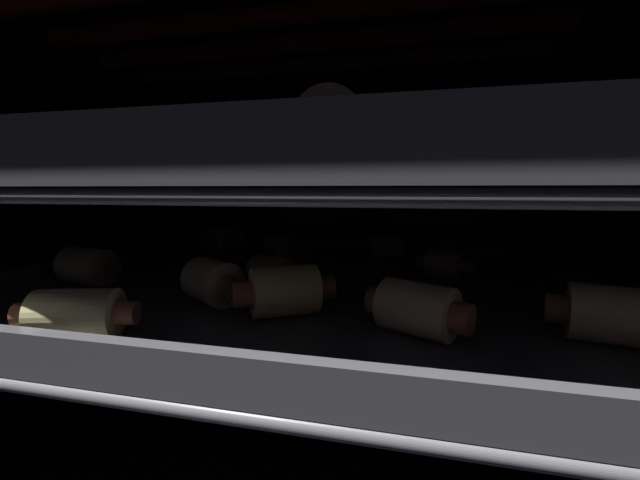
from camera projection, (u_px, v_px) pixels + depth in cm
name	position (u px, v px, depth cm)	size (l,w,h in cm)	color
ground_plane	(302.00, 425.00, 34.94)	(54.36, 43.41, 1.20)	black
oven_wall_back	(343.00, 209.00, 52.83)	(54.36, 1.20, 36.16)	black
oven_wall_left	(47.00, 217.00, 38.46)	(1.20, 41.01, 36.16)	black
heating_element	(300.00, 30.00, 30.43)	(41.56, 18.52, 1.60)	maroon
oven_rack_lower	(301.00, 295.00, 33.31)	(49.64, 40.19, 0.76)	slate
baking_tray_lower	(301.00, 285.00, 33.19)	(45.98, 36.14, 2.26)	#4C4C51
pig_in_blanket_lower_0	(77.00, 314.00, 20.32)	(6.29, 3.75, 2.68)	#D6C984
pig_in_blanket_lower_1	(272.00, 271.00, 31.41)	(5.21, 3.72, 2.52)	#D8BD6E
pig_in_blanket_lower_2	(284.00, 291.00, 23.98)	(6.32, 4.82, 3.17)	#EABE75
pig_in_blanket_lower_3	(417.00, 309.00, 20.81)	(5.91, 4.37, 2.90)	#E3BA86
pig_in_blanket_lower_4	(444.00, 264.00, 34.36)	(5.18, 3.43, 2.49)	#E1B37B
pig_in_blanket_lower_5	(386.00, 246.00, 44.52)	(5.70, 3.25, 2.57)	#D5B67F
pig_in_blanket_lower_6	(282.00, 247.00, 43.83)	(3.79, 4.90, 2.70)	#E1C078
pig_in_blanket_lower_7	(88.00, 266.00, 32.02)	(6.33, 3.77, 3.04)	#D8B685
pig_in_blanket_lower_8	(224.00, 239.00, 48.38)	(4.38, 6.24, 3.34)	#DAC26E
pig_in_blanket_lower_9	(213.00, 282.00, 26.49)	(5.72, 4.53, 3.12)	#D7BC86
pig_in_blanket_lower_10	(610.00, 315.00, 19.66)	(6.07, 3.83, 3.02)	#E9BF85
oven_rack_upper	(301.00, 192.00, 32.13)	(49.66, 40.19, 0.78)	slate
baking_tray_upper	(301.00, 179.00, 31.98)	(45.98, 36.14, 3.00)	#4C4C51
pig_in_blanket_upper_0	(333.00, 127.00, 17.60)	(3.21, 5.05, 3.07)	#E1B578
pig_in_blanket_upper_1	(101.00, 154.00, 31.45)	(3.38, 5.36, 3.14)	#E4B87C
pig_in_blanket_upper_2	(515.00, 155.00, 33.26)	(4.60, 4.82, 3.31)	#E7C877
pig_in_blanket_upper_3	(172.00, 144.00, 23.81)	(4.51, 4.09, 2.99)	#DEBD7E
pig_in_blanket_upper_4	(137.00, 149.00, 28.72)	(4.63, 5.51, 3.36)	#E9C886
pig_in_blanket_upper_5	(486.00, 164.00, 39.32)	(4.16, 5.82, 2.54)	#E3C374
pig_in_blanket_upper_6	(365.00, 160.00, 39.62)	(5.99, 4.94, 3.39)	#E4BC86
pig_in_blanket_upper_7	(173.00, 164.00, 43.91)	(3.65, 5.42, 2.99)	#EBC284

